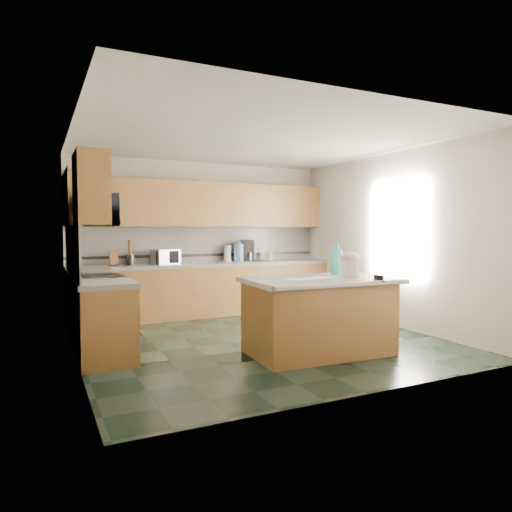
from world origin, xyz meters
TOP-DOWN VIEW (x-y plane):
  - floor at (0.00, 0.00)m, footprint 4.60×4.60m
  - ceiling at (0.00, 0.00)m, footprint 4.60×4.60m
  - wall_back at (0.00, 2.32)m, footprint 4.60×0.04m
  - wall_front at (0.00, -2.32)m, footprint 4.60×0.04m
  - wall_left at (-2.32, 0.00)m, footprint 0.04×4.60m
  - wall_right at (2.32, 0.00)m, footprint 0.04×4.60m
  - back_base_cab at (0.00, 2.00)m, footprint 4.60×0.60m
  - back_countertop at (0.00, 2.00)m, footprint 4.60×0.64m
  - back_upper_cab at (0.00, 2.13)m, footprint 4.60×0.33m
  - back_backsplash at (0.00, 2.29)m, footprint 4.60×0.02m
  - back_accent_band at (0.00, 2.28)m, footprint 4.60×0.01m
  - left_base_cab_rear at (-2.00, 1.29)m, footprint 0.60×0.82m
  - left_counter_rear at (-2.00, 1.29)m, footprint 0.64×0.82m
  - left_base_cab_front at (-2.00, -0.24)m, footprint 0.60×0.72m
  - left_counter_front at (-2.00, -0.24)m, footprint 0.64×0.72m
  - left_backsplash at (-2.29, 0.55)m, footprint 0.02×2.30m
  - left_accent_band at (-2.28, 0.55)m, footprint 0.01×2.30m
  - left_upper_cab_rear at (-2.13, 1.42)m, footprint 0.33×1.09m
  - left_upper_cab_front at (-2.13, -0.24)m, footprint 0.33×0.72m
  - range_body at (-2.00, 0.50)m, footprint 0.60×0.76m
  - range_oven_door at (-1.71, 0.50)m, footprint 0.02×0.68m
  - range_cooktop at (-2.00, 0.50)m, footprint 0.62×0.78m
  - range_handle at (-1.68, 0.50)m, footprint 0.02×0.66m
  - range_backguard at (-2.26, 0.50)m, footprint 0.06×0.76m
  - microwave at (-2.00, 0.50)m, footprint 0.50×0.73m
  - island_base at (0.36, -0.95)m, footprint 1.69×1.02m
  - island_top at (0.36, -0.95)m, footprint 1.79×1.12m
  - island_bullnose at (0.36, -1.47)m, footprint 1.75×0.14m
  - treat_jar at (0.69, -1.12)m, footprint 0.25×0.25m
  - treat_jar_lid at (0.69, -1.12)m, footprint 0.22×0.22m
  - treat_jar_knob at (0.69, -1.12)m, footprint 0.07×0.02m
  - treat_jar_knob_end_l at (0.65, -1.12)m, footprint 0.04×0.04m
  - treat_jar_knob_end_r at (0.72, -1.12)m, footprint 0.04×0.04m
  - soap_bottle_island at (0.82, -0.68)m, footprint 0.20×0.20m
  - paper_sheet_a at (0.38, -0.96)m, footprint 0.32×0.27m
  - paper_sheet_b at (0.08, -0.99)m, footprint 0.33×0.26m
  - clamp_body at (0.85, -1.45)m, footprint 0.07×0.11m
  - clamp_handle at (0.85, -1.51)m, footprint 0.02×0.08m
  - knife_block at (-1.57, 2.05)m, footprint 0.13×0.17m
  - utensil_crock at (-1.30, 2.08)m, footprint 0.13×0.13m
  - utensil_bundle at (-1.30, 2.08)m, footprint 0.08×0.08m
  - toaster_oven at (-0.73, 2.05)m, footprint 0.49×0.41m
  - toaster_oven_door at (-0.73, 1.91)m, footprint 0.38×0.01m
  - paper_towel at (0.42, 2.10)m, footprint 0.13×0.13m
  - paper_towel_base at (0.42, 2.10)m, footprint 0.20×0.20m
  - water_jug at (0.63, 2.06)m, footprint 0.19×0.19m
  - water_jug_neck at (0.63, 2.06)m, footprint 0.09×0.09m
  - coffee_maker at (0.81, 2.08)m, footprint 0.30×0.31m
  - coffee_carafe at (0.81, 2.02)m, footprint 0.16×0.16m
  - soap_bottle_back at (1.24, 2.05)m, footprint 0.14×0.14m
  - soap_back_cap at (1.24, 2.05)m, footprint 0.02×0.02m
  - window_light_proxy at (2.29, -0.20)m, footprint 0.02×1.40m

SIDE VIEW (x-z plane):
  - floor at x=0.00m, z-range 0.00..0.00m
  - range_oven_door at x=-1.71m, z-range 0.12..0.68m
  - back_base_cab at x=0.00m, z-range 0.00..0.86m
  - left_base_cab_rear at x=-2.00m, z-range 0.00..0.86m
  - left_base_cab_front at x=-2.00m, z-range 0.00..0.86m
  - island_base at x=0.36m, z-range 0.00..0.86m
  - range_body at x=-2.00m, z-range 0.00..0.88m
  - range_handle at x=-1.68m, z-range 0.77..0.79m
  - back_countertop at x=0.00m, z-range 0.86..0.92m
  - left_counter_rear at x=-2.00m, z-range 0.86..0.92m
  - left_counter_front at x=-2.00m, z-range 0.86..0.92m
  - island_top at x=0.36m, z-range 0.86..0.92m
  - island_bullnose at x=0.36m, z-range 0.86..0.92m
  - range_cooktop at x=-2.00m, z-range 0.88..0.92m
  - clamp_handle at x=0.85m, z-range 0.90..0.92m
  - paper_sheet_a at x=0.38m, z-range 0.92..0.92m
  - paper_sheet_b at x=0.08m, z-range 0.92..0.92m
  - paper_towel_base at x=0.42m, z-range 0.92..0.93m
  - clamp_body at x=0.85m, z-range 0.88..0.98m
  - coffee_carafe at x=0.81m, z-range 0.92..1.08m
  - utensil_crock at x=-1.30m, z-range 0.92..1.09m
  - range_backguard at x=-2.26m, z-range 0.93..1.11m
  - treat_jar at x=0.69m, z-range 0.92..1.13m
  - soap_bottle_back at x=1.24m, z-range 0.92..1.15m
  - knife_block at x=-1.57m, z-range 0.91..1.16m
  - back_accent_band at x=0.00m, z-range 1.02..1.06m
  - left_accent_band at x=-2.28m, z-range 1.02..1.06m
  - toaster_oven at x=-0.73m, z-range 0.92..1.16m
  - toaster_oven_door at x=-0.73m, z-range 0.94..1.14m
  - paper_towel at x=0.42m, z-range 0.92..1.21m
  - water_jug at x=0.63m, z-range 0.92..1.24m
  - coffee_maker at x=0.81m, z-range 0.92..1.31m
  - soap_bottle_island at x=0.82m, z-range 0.92..1.35m
  - soap_back_cap at x=1.24m, z-range 1.15..1.18m
  - treat_jar_lid at x=0.69m, z-range 1.10..1.23m
  - utensil_bundle at x=-1.30m, z-range 1.09..1.33m
  - treat_jar_knob at x=0.69m, z-range 1.20..1.22m
  - treat_jar_knob_end_l at x=0.65m, z-range 1.19..1.23m
  - treat_jar_knob_end_r at x=0.72m, z-range 1.19..1.23m
  - back_backsplash at x=0.00m, z-range 0.92..1.55m
  - left_backsplash at x=-2.29m, z-range 0.92..1.55m
  - water_jug_neck at x=0.63m, z-range 1.24..1.28m
  - wall_back at x=0.00m, z-range 0.00..2.70m
  - wall_front at x=0.00m, z-range 0.00..2.70m
  - wall_left at x=-2.32m, z-range 0.00..2.70m
  - wall_right at x=2.32m, z-range 0.00..2.70m
  - window_light_proxy at x=2.29m, z-range 0.95..2.05m
  - microwave at x=-2.00m, z-range 1.53..1.94m
  - back_upper_cab at x=0.00m, z-range 1.55..2.33m
  - left_upper_cab_rear at x=-2.13m, z-range 1.55..2.33m
  - left_upper_cab_front at x=-2.13m, z-range 1.55..2.33m
  - ceiling at x=0.00m, z-range 2.70..2.70m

